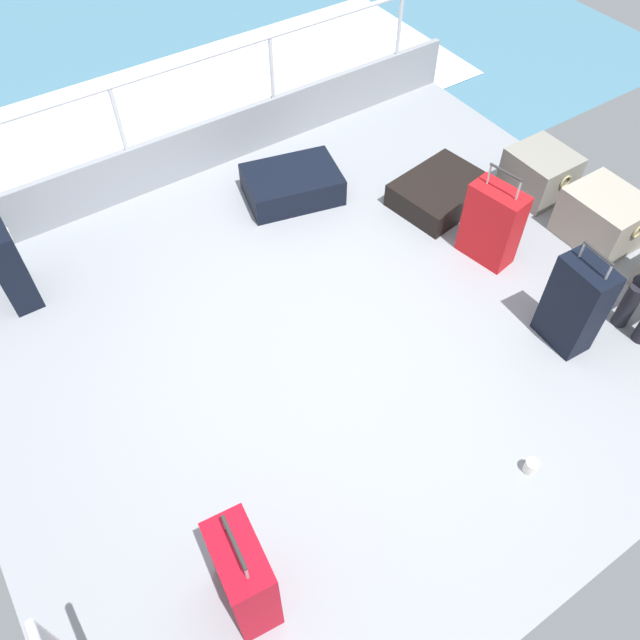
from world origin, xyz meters
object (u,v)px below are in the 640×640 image
cargo_crate_0 (540,173)px  cargo_crate_1 (603,218)px  suitcase_3 (440,192)px  suitcase_4 (7,262)px  suitcase_0 (492,224)px  suitcase_2 (575,304)px  suitcase_1 (244,576)px  paper_cup (531,467)px  suitcase_5 (292,184)px

cargo_crate_0 → cargo_crate_1: cargo_crate_1 is taller
suitcase_3 → suitcase_4: bearing=-105.7°
cargo_crate_1 → suitcase_3: 1.29m
cargo_crate_1 → suitcase_0: (-0.35, -0.88, 0.11)m
suitcase_2 → cargo_crate_1: bearing=119.0°
cargo_crate_1 → suitcase_4: size_ratio=0.76×
suitcase_3 → suitcase_0: bearing=-10.1°
cargo_crate_1 → suitcase_1: 3.79m
suitcase_1 → suitcase_4: (-2.81, -0.33, 0.00)m
paper_cup → suitcase_5: bearing=176.5°
suitcase_5 → paper_cup: suitcase_5 is taller
suitcase_5 → cargo_crate_0: bearing=58.0°
suitcase_0 → suitcase_2: (0.91, -0.13, 0.04)m
suitcase_3 → paper_cup: suitcase_3 is taller
suitcase_5 → paper_cup: 2.97m
suitcase_4 → cargo_crate_1: bearing=64.1°
suitcase_5 → suitcase_4: bearing=-93.9°
suitcase_3 → suitcase_2: bearing=-8.9°
suitcase_2 → suitcase_4: bearing=-129.8°
suitcase_3 → suitcase_5: bearing=-127.5°
suitcase_0 → suitcase_3: size_ratio=0.97×
suitcase_2 → suitcase_3: suitcase_2 is taller
suitcase_0 → suitcase_1: size_ratio=1.01×
suitcase_2 → suitcase_4: (-2.51, -3.02, -0.02)m
suitcase_0 → paper_cup: size_ratio=8.05×
suitcase_3 → suitcase_5: (-0.76, -0.99, 0.02)m
suitcase_1 → suitcase_5: 3.29m
cargo_crate_0 → paper_cup: (1.85, -1.95, -0.14)m
suitcase_1 → cargo_crate_1: bearing=103.1°
cargo_crate_1 → paper_cup: (1.17, -1.93, -0.16)m
cargo_crate_0 → suitcase_3: cargo_crate_0 is taller
suitcase_0 → suitcase_2: bearing=-8.0°
suitcase_2 → suitcase_4: 3.93m
suitcase_1 → suitcase_5: (-2.65, 1.94, -0.21)m
suitcase_4 → suitcase_5: bearing=86.1°
cargo_crate_1 → suitcase_2: 1.16m
suitcase_5 → suitcase_3: bearing=52.5°
suitcase_0 → suitcase_2: suitcase_2 is taller
cargo_crate_1 → suitcase_5: (-1.79, -1.75, -0.09)m
paper_cup → suitcase_1: bearing=-100.0°
suitcase_5 → paper_cup: size_ratio=8.88×
suitcase_1 → suitcase_5: bearing=143.8°
suitcase_1 → paper_cup: size_ratio=7.95×
suitcase_0 → suitcase_4: size_ratio=1.00×
suitcase_1 → suitcase_2: (-0.30, 2.68, 0.02)m
suitcase_1 → suitcase_3: suitcase_1 is taller
suitcase_3 → suitcase_5: 1.25m
cargo_crate_0 → suitcase_1: size_ratio=0.67×
suitcase_2 → suitcase_4: suitcase_2 is taller
suitcase_0 → suitcase_4: same height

